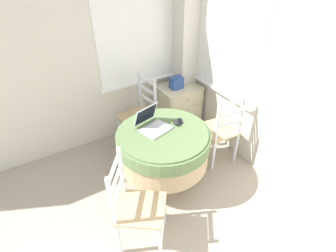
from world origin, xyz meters
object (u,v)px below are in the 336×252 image
(round_dining_table, at_px, (163,145))
(storage_box, at_px, (176,83))
(computer_mouse, at_px, (176,123))
(corner_cabinet, at_px, (178,106))
(laptop, at_px, (152,124))
(dining_chair_camera_near, at_px, (135,207))
(cell_phone, at_px, (180,121))
(dining_chair_near_back_window, at_px, (140,114))
(dining_chair_near_right_window, at_px, (220,130))

(round_dining_table, xyz_separation_m, storage_box, (0.72, 0.87, 0.23))
(computer_mouse, xyz_separation_m, corner_cabinet, (0.60, 0.86, -0.41))
(round_dining_table, xyz_separation_m, laptop, (-0.06, 0.13, 0.23))
(computer_mouse, distance_m, corner_cabinet, 1.13)
(dining_chair_camera_near, bearing_deg, corner_cabinet, 45.93)
(storage_box, bearing_deg, dining_chair_camera_near, -133.29)
(round_dining_table, distance_m, cell_phone, 0.33)
(computer_mouse, distance_m, storage_box, 0.99)
(laptop, xyz_separation_m, corner_cabinet, (0.86, 0.78, -0.43))
(computer_mouse, relative_size, storage_box, 0.56)
(cell_phone, bearing_deg, dining_chair_camera_near, -144.70)
(cell_phone, xyz_separation_m, storage_box, (0.46, 0.80, 0.04))
(computer_mouse, height_order, cell_phone, computer_mouse)
(dining_chair_near_back_window, bearing_deg, computer_mouse, -82.90)
(round_dining_table, bearing_deg, dining_chair_near_right_window, -3.04)
(dining_chair_camera_near, distance_m, corner_cabinet, 2.02)
(dining_chair_near_back_window, height_order, storage_box, dining_chair_near_back_window)
(round_dining_table, distance_m, corner_cabinet, 1.22)
(cell_phone, bearing_deg, computer_mouse, -154.30)
(round_dining_table, relative_size, dining_chair_near_back_window, 1.04)
(laptop, height_order, corner_cabinet, laptop)
(round_dining_table, bearing_deg, cell_phone, 16.03)
(laptop, distance_m, cell_phone, 0.34)
(laptop, relative_size, dining_chair_camera_near, 0.39)
(dining_chair_near_back_window, bearing_deg, dining_chair_camera_near, -117.63)
(laptop, distance_m, computer_mouse, 0.28)
(cell_phone, distance_m, dining_chair_near_back_window, 0.80)
(round_dining_table, bearing_deg, storage_box, 50.33)
(dining_chair_near_right_window, xyz_separation_m, storage_box, (-0.08, 0.92, 0.30))
(dining_chair_near_right_window, relative_size, corner_cabinet, 1.47)
(cell_phone, height_order, dining_chair_camera_near, dining_chair_camera_near)
(cell_phone, distance_m, storage_box, 0.92)
(laptop, bearing_deg, corner_cabinet, 42.24)
(computer_mouse, height_order, dining_chair_near_back_window, dining_chair_near_back_window)
(laptop, bearing_deg, cell_phone, -8.78)
(laptop, distance_m, storage_box, 1.09)
(corner_cabinet, relative_size, storage_box, 3.94)
(cell_phone, bearing_deg, dining_chair_near_back_window, 102.61)
(dining_chair_camera_near, bearing_deg, computer_mouse, 36.04)
(laptop, distance_m, corner_cabinet, 1.24)
(storage_box, bearing_deg, corner_cabinet, 25.36)
(dining_chair_near_back_window, height_order, dining_chair_near_right_window, same)
(computer_mouse, xyz_separation_m, storage_box, (0.53, 0.83, 0.02))
(laptop, distance_m, dining_chair_near_right_window, 0.94)
(dining_chair_camera_near, height_order, storage_box, dining_chair_camera_near)
(dining_chair_near_right_window, xyz_separation_m, dining_chair_camera_near, (-1.42, -0.50, 0.00))
(laptop, height_order, dining_chair_near_right_window, dining_chair_near_right_window)
(dining_chair_camera_near, relative_size, storage_box, 5.79)
(computer_mouse, bearing_deg, dining_chair_near_right_window, -8.02)
(computer_mouse, bearing_deg, corner_cabinet, 55.34)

